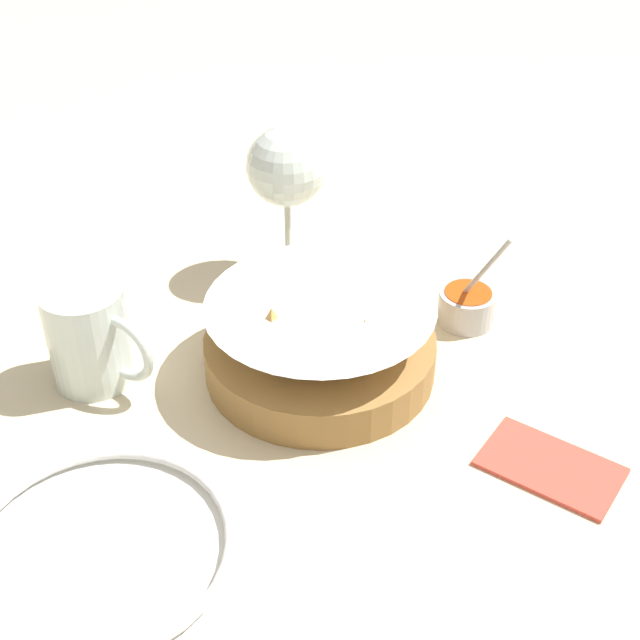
{
  "coord_description": "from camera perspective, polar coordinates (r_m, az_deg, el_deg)",
  "views": [
    {
      "loc": [
        0.33,
        -0.54,
        0.54
      ],
      "look_at": [
        -0.02,
        0.01,
        0.06
      ],
      "focal_mm": 50.0,
      "sensor_mm": 36.0,
      "label": 1
    }
  ],
  "objects": [
    {
      "name": "food_basket",
      "position": [
        0.82,
        -0.03,
        -1.4
      ],
      "size": [
        0.22,
        0.22,
        0.09
      ],
      "color": "olive",
      "rests_on": "ground_plane"
    },
    {
      "name": "wine_glass",
      "position": [
        0.93,
        -2.16,
        9.51
      ],
      "size": [
        0.08,
        0.08,
        0.17
      ],
      "color": "silver",
      "rests_on": "ground_plane"
    },
    {
      "name": "side_plate",
      "position": [
        0.7,
        -13.85,
        -14.08
      ],
      "size": [
        0.21,
        0.21,
        0.01
      ],
      "color": "white",
      "rests_on": "ground_plane"
    },
    {
      "name": "ground_plane",
      "position": [
        0.83,
        1.01,
        -3.91
      ],
      "size": [
        4.0,
        4.0,
        0.0
      ],
      "primitive_type": "plane",
      "color": "beige"
    },
    {
      "name": "sauce_cup",
      "position": [
        0.91,
        9.39,
        0.97
      ],
      "size": [
        0.07,
        0.06,
        0.11
      ],
      "color": "#B7B7BC",
      "rests_on": "ground_plane"
    },
    {
      "name": "napkin",
      "position": [
        0.77,
        14.61,
        -8.86
      ],
      "size": [
        0.12,
        0.07,
        0.01
      ],
      "color": "#DB4C3D",
      "rests_on": "ground_plane"
    },
    {
      "name": "beer_mug",
      "position": [
        0.84,
        -14.46,
        -1.18
      ],
      "size": [
        0.11,
        0.08,
        0.1
      ],
      "color": "silver",
      "rests_on": "ground_plane"
    }
  ]
}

